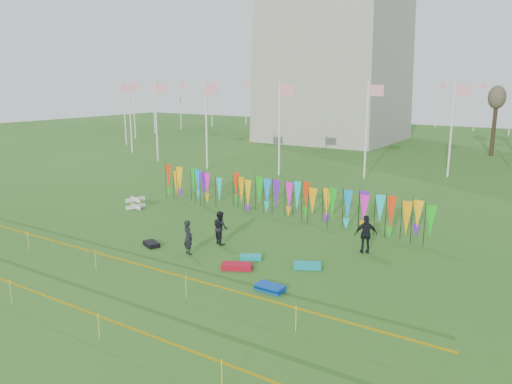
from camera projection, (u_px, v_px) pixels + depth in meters
The scene contains 14 objects.
ground at pixel (173, 260), 22.96m from camera, with size 160.00×160.00×0.00m, color #235317.
flagpole_ring at pixel (334, 111), 68.77m from camera, with size 57.40×56.16×8.00m.
banner_row at pixel (279, 195), 29.89m from camera, with size 18.64×0.64×2.26m.
caution_tape_near at pixel (123, 261), 20.64m from camera, with size 26.00×0.02×0.90m.
caution_tape_far at pixel (38, 294), 17.45m from camera, with size 26.00×0.02×0.90m.
box_kite at pixel (135, 203), 32.10m from camera, with size 0.68×0.68×0.76m.
person_left at pixel (188, 237), 23.61m from camera, with size 0.61×0.44×1.66m, color black.
person_mid at pixel (220, 227), 25.11m from camera, with size 0.82×0.51×1.69m, color black.
person_right at pixel (366, 234), 23.71m from camera, with size 1.09×0.62×1.86m, color black.
kite_bag_turquoise at pixel (251, 257), 23.05m from camera, with size 0.98×0.49×0.20m, color #0BABA0.
kite_bag_blue at pixel (270, 288), 19.60m from camera, with size 1.14×0.60×0.24m, color #0A42B0.
kite_bag_red at pixel (237, 266), 21.86m from camera, with size 1.33×0.61×0.24m, color #B60C20.
kite_bag_black at pixel (151, 244), 24.87m from camera, with size 0.95×0.55×0.22m, color black.
kite_bag_teal at pixel (307, 265), 21.97m from camera, with size 1.19×0.57×0.23m, color #0C9EA8.
Camera 1 is at (15.08, -16.09, 8.07)m, focal length 35.00 mm.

